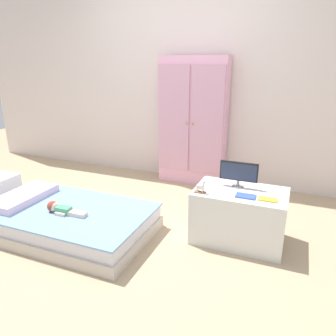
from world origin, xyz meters
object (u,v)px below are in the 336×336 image
at_px(bed, 70,221).
at_px(book_blue, 246,196).
at_px(doll, 59,209).
at_px(rocking_horse_toy, 201,187).
at_px(tv_monitor, 239,172).
at_px(wardrobe, 193,122).
at_px(tv_stand, 239,216).
at_px(book_yellow, 267,199).

distance_m(bed, book_blue, 1.59).
xyz_separation_m(doll, rocking_horse_toy, (1.18, 0.38, 0.24)).
bearing_deg(tv_monitor, book_blue, -62.34).
height_order(wardrobe, tv_stand, wardrobe).
height_order(doll, wardrobe, wardrobe).
bearing_deg(tv_stand, book_yellow, -25.83).
bearing_deg(bed, book_blue, 13.37).
bearing_deg(book_yellow, tv_monitor, 144.48).
relative_size(bed, doll, 3.77).
height_order(bed, wardrobe, wardrobe).
height_order(wardrobe, book_blue, wardrobe).
bearing_deg(wardrobe, bed, -109.80).
xyz_separation_m(bed, doll, (-0.03, -0.08, 0.16)).
relative_size(doll, wardrobe, 0.25).
bearing_deg(rocking_horse_toy, book_blue, 9.30).
height_order(rocking_horse_toy, book_yellow, rocking_horse_toy).
relative_size(bed, tv_monitor, 4.53).
xyz_separation_m(doll, tv_stand, (1.49, 0.55, -0.04)).
xyz_separation_m(tv_stand, book_blue, (0.06, -0.11, 0.24)).
relative_size(doll, book_blue, 2.46).
bearing_deg(bed, doll, -111.10).
bearing_deg(tv_stand, wardrobe, 124.50).
xyz_separation_m(tv_monitor, book_yellow, (0.27, -0.19, -0.13)).
height_order(wardrobe, rocking_horse_toy, wardrobe).
height_order(bed, doll, doll).
bearing_deg(wardrobe, rocking_horse_toy, -68.90).
bearing_deg(wardrobe, doll, -109.86).
bearing_deg(tv_stand, tv_monitor, 117.66).
bearing_deg(doll, rocking_horse_toy, 17.99).
xyz_separation_m(wardrobe, book_blue, (0.90, -1.34, -0.32)).
height_order(bed, rocking_horse_toy, rocking_horse_toy).
bearing_deg(book_blue, wardrobe, 123.97).
bearing_deg(book_blue, tv_stand, 117.66).
xyz_separation_m(wardrobe, tv_monitor, (0.80, -1.14, -0.19)).
distance_m(wardrobe, book_yellow, 1.74).
xyz_separation_m(bed, tv_monitor, (1.41, 0.55, 0.48)).
bearing_deg(wardrobe, book_yellow, -51.29).
relative_size(doll, book_yellow, 2.67).
xyz_separation_m(tv_monitor, rocking_horse_toy, (-0.26, -0.25, -0.08)).
bearing_deg(book_blue, rocking_horse_toy, -170.70).
distance_m(tv_stand, book_yellow, 0.35).
bearing_deg(doll, book_blue, 16.01).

